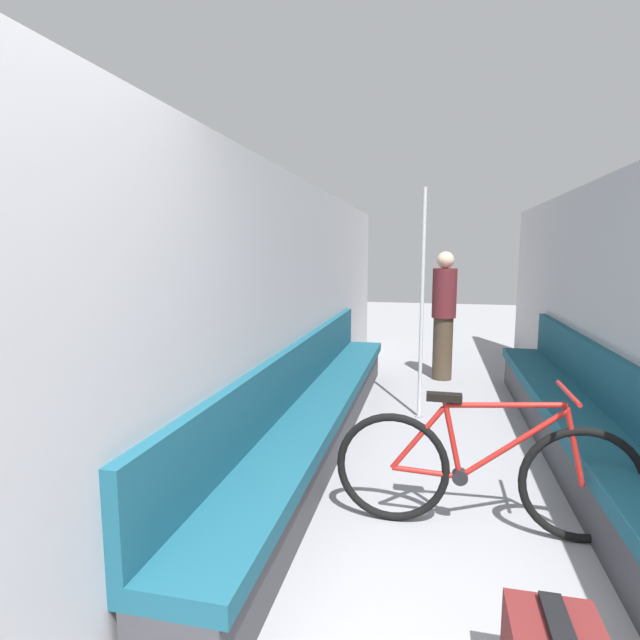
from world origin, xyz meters
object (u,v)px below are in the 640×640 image
bicycle (483,472)px  grab_pole_near (422,308)px  bench_seat_row_left (318,412)px  passenger_standing (444,314)px  bench_seat_row_right (583,431)px

bicycle → grab_pole_near: 2.15m
grab_pole_near → bench_seat_row_left: bearing=-131.3°
bench_seat_row_left → passenger_standing: (1.05, 2.50, 0.55)m
grab_pole_near → passenger_standing: (0.24, 1.58, -0.24)m
bench_seat_row_left → bicycle: bench_seat_row_left is taller
bench_seat_row_left → grab_pole_near: grab_pole_near is taller
grab_pole_near → bench_seat_row_right: bearing=-36.8°
bench_seat_row_right → passenger_standing: passenger_standing is taller
bench_seat_row_left → passenger_standing: bearing=67.2°
bench_seat_row_left → bench_seat_row_right: (2.04, 0.00, 0.00)m
bench_seat_row_left → bicycle: size_ratio=2.91×
bicycle → grab_pole_near: grab_pole_near is taller
grab_pole_near → passenger_standing: bearing=81.4°
bench_seat_row_left → grab_pole_near: bearing=48.7°
bench_seat_row_left → grab_pole_near: (0.81, 0.92, 0.79)m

